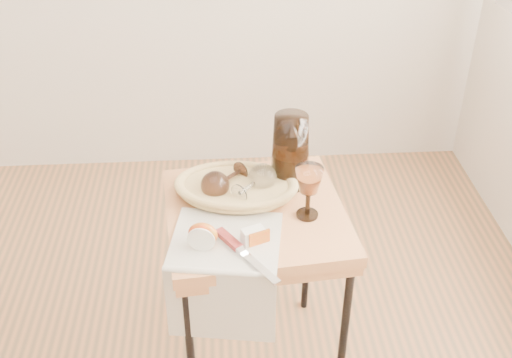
{
  "coord_description": "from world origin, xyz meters",
  "views": [
    {
      "loc": [
        0.59,
        -0.94,
        1.72
      ],
      "look_at": [
        0.68,
        0.47,
        0.76
      ],
      "focal_mm": 44.14,
      "sensor_mm": 36.0,
      "label": 1
    }
  ],
  "objects_px": {
    "goblet_lying_b": "(253,184)",
    "apple_half": "(203,234)",
    "side_table": "(256,292)",
    "pitcher": "(290,150)",
    "goblet_lying_a": "(226,179)",
    "tea_towel": "(226,240)",
    "wine_goblet": "(308,192)",
    "table_knife": "(244,252)",
    "bread_basket": "(236,189)"
  },
  "relations": [
    {
      "from": "goblet_lying_a",
      "to": "pitcher",
      "type": "height_order",
      "value": "pitcher"
    },
    {
      "from": "bread_basket",
      "to": "goblet_lying_a",
      "type": "bearing_deg",
      "value": 160.73
    },
    {
      "from": "side_table",
      "to": "pitcher",
      "type": "relative_size",
      "value": 2.4
    },
    {
      "from": "goblet_lying_a",
      "to": "pitcher",
      "type": "relative_size",
      "value": 0.51
    },
    {
      "from": "tea_towel",
      "to": "goblet_lying_b",
      "type": "height_order",
      "value": "goblet_lying_b"
    },
    {
      "from": "pitcher",
      "to": "goblet_lying_b",
      "type": "bearing_deg",
      "value": -148.23
    },
    {
      "from": "side_table",
      "to": "bread_basket",
      "type": "xyz_separation_m",
      "value": [
        -0.05,
        0.07,
        0.35
      ]
    },
    {
      "from": "side_table",
      "to": "goblet_lying_a",
      "type": "relative_size",
      "value": 4.71
    },
    {
      "from": "tea_towel",
      "to": "goblet_lying_b",
      "type": "relative_size",
      "value": 2.1
    },
    {
      "from": "tea_towel",
      "to": "apple_half",
      "type": "height_order",
      "value": "apple_half"
    },
    {
      "from": "tea_towel",
      "to": "side_table",
      "type": "bearing_deg",
      "value": 65.47
    },
    {
      "from": "tea_towel",
      "to": "goblet_lying_a",
      "type": "relative_size",
      "value": 2.12
    },
    {
      "from": "goblet_lying_a",
      "to": "wine_goblet",
      "type": "xyz_separation_m",
      "value": [
        0.22,
        -0.12,
        0.03
      ]
    },
    {
      "from": "goblet_lying_b",
      "to": "apple_half",
      "type": "xyz_separation_m",
      "value": [
        -0.14,
        -0.21,
        -0.01
      ]
    },
    {
      "from": "pitcher",
      "to": "apple_half",
      "type": "distance_m",
      "value": 0.39
    },
    {
      "from": "goblet_lying_b",
      "to": "side_table",
      "type": "bearing_deg",
      "value": -131.33
    },
    {
      "from": "goblet_lying_b",
      "to": "goblet_lying_a",
      "type": "bearing_deg",
      "value": 109.56
    },
    {
      "from": "tea_towel",
      "to": "table_knife",
      "type": "bearing_deg",
      "value": -47.5
    },
    {
      "from": "pitcher",
      "to": "goblet_lying_a",
      "type": "bearing_deg",
      "value": -169.07
    },
    {
      "from": "tea_towel",
      "to": "pitcher",
      "type": "xyz_separation_m",
      "value": [
        0.2,
        0.27,
        0.11
      ]
    },
    {
      "from": "side_table",
      "to": "apple_half",
      "type": "relative_size",
      "value": 8.14
    },
    {
      "from": "tea_towel",
      "to": "table_knife",
      "type": "relative_size",
      "value": 1.16
    },
    {
      "from": "tea_towel",
      "to": "wine_goblet",
      "type": "distance_m",
      "value": 0.26
    },
    {
      "from": "goblet_lying_b",
      "to": "pitcher",
      "type": "xyz_separation_m",
      "value": [
        0.12,
        0.08,
        0.06
      ]
    },
    {
      "from": "tea_towel",
      "to": "goblet_lying_a",
      "type": "height_order",
      "value": "goblet_lying_a"
    },
    {
      "from": "wine_goblet",
      "to": "tea_towel",
      "type": "bearing_deg",
      "value": -157.26
    },
    {
      "from": "bread_basket",
      "to": "goblet_lying_a",
      "type": "relative_size",
      "value": 2.35
    },
    {
      "from": "side_table",
      "to": "bread_basket",
      "type": "distance_m",
      "value": 0.36
    },
    {
      "from": "goblet_lying_a",
      "to": "table_knife",
      "type": "height_order",
      "value": "goblet_lying_a"
    },
    {
      "from": "tea_towel",
      "to": "pitcher",
      "type": "bearing_deg",
      "value": 62.21
    },
    {
      "from": "side_table",
      "to": "table_knife",
      "type": "xyz_separation_m",
      "value": [
        -0.04,
        -0.2,
        0.34
      ]
    },
    {
      "from": "pitcher",
      "to": "wine_goblet",
      "type": "relative_size",
      "value": 1.66
    },
    {
      "from": "table_knife",
      "to": "tea_towel",
      "type": "bearing_deg",
      "value": 179.79
    },
    {
      "from": "tea_towel",
      "to": "table_knife",
      "type": "distance_m",
      "value": 0.08
    },
    {
      "from": "goblet_lying_b",
      "to": "wine_goblet",
      "type": "xyz_separation_m",
      "value": [
        0.15,
        -0.09,
        0.03
      ]
    },
    {
      "from": "tea_towel",
      "to": "wine_goblet",
      "type": "xyz_separation_m",
      "value": [
        0.23,
        0.1,
        0.08
      ]
    },
    {
      "from": "side_table",
      "to": "goblet_lying_b",
      "type": "relative_size",
      "value": 4.66
    },
    {
      "from": "wine_goblet",
      "to": "side_table",
      "type": "bearing_deg",
      "value": 166.04
    },
    {
      "from": "bread_basket",
      "to": "goblet_lying_a",
      "type": "xyz_separation_m",
      "value": [
        -0.03,
        0.01,
        0.03
      ]
    },
    {
      "from": "pitcher",
      "to": "table_knife",
      "type": "height_order",
      "value": "pitcher"
    },
    {
      "from": "pitcher",
      "to": "bread_basket",
      "type": "bearing_deg",
      "value": -162.28
    },
    {
      "from": "goblet_lying_a",
      "to": "pitcher",
      "type": "bearing_deg",
      "value": 151.13
    },
    {
      "from": "table_knife",
      "to": "goblet_lying_b",
      "type": "bearing_deg",
      "value": 137.84
    },
    {
      "from": "tea_towel",
      "to": "goblet_lying_a",
      "type": "xyz_separation_m",
      "value": [
        0.01,
        0.22,
        0.05
      ]
    },
    {
      "from": "bread_basket",
      "to": "goblet_lying_b",
      "type": "distance_m",
      "value": 0.06
    },
    {
      "from": "wine_goblet",
      "to": "apple_half",
      "type": "xyz_separation_m",
      "value": [
        -0.29,
        -0.12,
        -0.04
      ]
    },
    {
      "from": "goblet_lying_b",
      "to": "wine_goblet",
      "type": "distance_m",
      "value": 0.17
    },
    {
      "from": "bread_basket",
      "to": "table_knife",
      "type": "xyz_separation_m",
      "value": [
        0.01,
        -0.27,
        -0.01
      ]
    },
    {
      "from": "goblet_lying_a",
      "to": "wine_goblet",
      "type": "height_order",
      "value": "wine_goblet"
    },
    {
      "from": "side_table",
      "to": "table_knife",
      "type": "distance_m",
      "value": 0.39
    }
  ]
}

